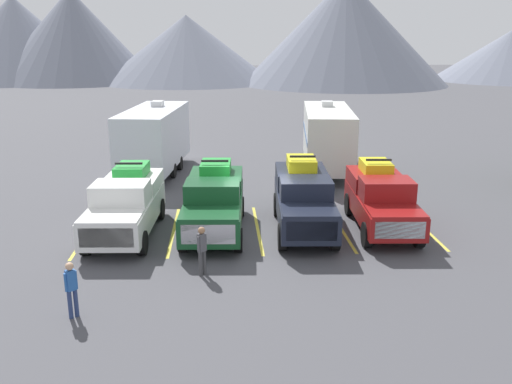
{
  "coord_description": "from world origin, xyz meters",
  "views": [
    {
      "loc": [
        -1.36,
        -19.51,
        7.2
      ],
      "look_at": [
        0.0,
        1.57,
        1.2
      ],
      "focal_mm": 38.84,
      "sensor_mm": 36.0,
      "label": 1
    }
  ],
  "objects": [
    {
      "name": "lot_stripe_d",
      "position": [
        3.22,
        0.57,
        0.0
      ],
      "size": [
        0.12,
        5.5,
        0.01
      ],
      "primitive_type": "cube",
      "color": "gold",
      "rests_on": "ground"
    },
    {
      "name": "pickup_truck_b",
      "position": [
        -1.65,
        0.55,
        1.17
      ],
      "size": [
        2.47,
        5.74,
        2.57
      ],
      "color": "#144723",
      "rests_on": "ground"
    },
    {
      "name": "ground_plane",
      "position": [
        0.0,
        0.0,
        0.0
      ],
      "size": [
        240.0,
        240.0,
        0.0
      ],
      "primitive_type": "plane",
      "color": "#47474C"
    },
    {
      "name": "camper_trailer_b",
      "position": [
        4.4,
        9.74,
        1.95
      ],
      "size": [
        3.29,
        8.77,
        3.7
      ],
      "color": "silver",
      "rests_on": "ground"
    },
    {
      "name": "person_a",
      "position": [
        -5.32,
        -6.03,
        0.9
      ],
      "size": [
        0.3,
        0.28,
        1.56
      ],
      "color": "navy",
      "rests_on": "ground"
    },
    {
      "name": "pickup_truck_c",
      "position": [
        1.74,
        0.48,
        1.25
      ],
      "size": [
        2.39,
        5.73,
        2.72
      ],
      "color": "black",
      "rests_on": "ground"
    },
    {
      "name": "lot_stripe_b",
      "position": [
        -3.22,
        0.57,
        0.0
      ],
      "size": [
        0.12,
        5.5,
        0.01
      ],
      "primitive_type": "cube",
      "color": "gold",
      "rests_on": "ground"
    },
    {
      "name": "lot_stripe_a",
      "position": [
        -6.44,
        0.57,
        0.0
      ],
      "size": [
        0.12,
        5.5,
        0.01
      ],
      "primitive_type": "cube",
      "color": "gold",
      "rests_on": "ground"
    },
    {
      "name": "person_b",
      "position": [
        -2.0,
        -3.56,
        0.91
      ],
      "size": [
        0.3,
        0.3,
        1.59
      ],
      "color": "#3F3F42",
      "rests_on": "ground"
    },
    {
      "name": "lot_stripe_e",
      "position": [
        6.44,
        0.57,
        0.0
      ],
      "size": [
        0.12,
        5.5,
        0.01
      ],
      "primitive_type": "cube",
      "color": "gold",
      "rests_on": "ground"
    },
    {
      "name": "pickup_truck_d",
      "position": [
        4.74,
        0.47,
        1.17
      ],
      "size": [
        2.38,
        5.47,
        2.55
      ],
      "color": "maroon",
      "rests_on": "ground"
    },
    {
      "name": "lot_stripe_c",
      "position": [
        0.0,
        0.57,
        0.0
      ],
      "size": [
        0.12,
        5.5,
        0.01
      ],
      "primitive_type": "cube",
      "color": "gold",
      "rests_on": "ground"
    },
    {
      "name": "mountain_ridge",
      "position": [
        -2.09,
        70.7,
        7.16
      ],
      "size": [
        153.05,
        39.27,
        17.68
      ],
      "color": "slate",
      "rests_on": "ground"
    },
    {
      "name": "camper_trailer_a",
      "position": [
        -4.89,
        9.82,
        1.99
      ],
      "size": [
        3.36,
        8.64,
        3.77
      ],
      "color": "silver",
      "rests_on": "ground"
    },
    {
      "name": "pickup_truck_a",
      "position": [
        -4.92,
        0.43,
        1.17
      ],
      "size": [
        2.45,
        5.71,
        2.55
      ],
      "color": "white",
      "rests_on": "ground"
    }
  ]
}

